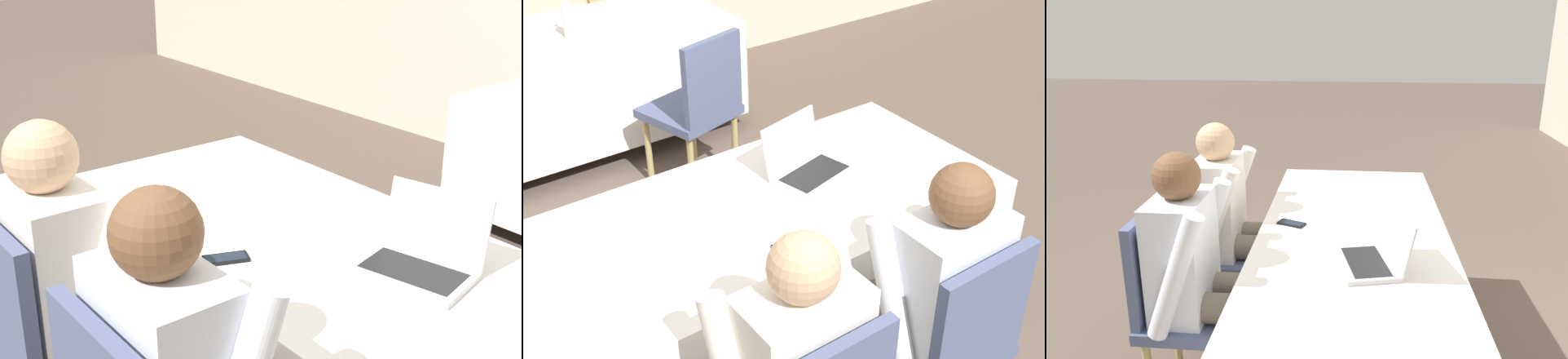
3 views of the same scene
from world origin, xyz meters
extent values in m
plane|color=brown|center=(0.00, 0.00, 0.00)|extent=(24.00, 24.00, 0.00)
cube|color=white|center=(0.00, 0.00, 0.73)|extent=(1.98, 0.88, 0.02)
cube|color=white|center=(0.00, -0.44, 0.41)|extent=(1.98, 0.01, 0.60)
cube|color=white|center=(0.00, 0.44, 0.41)|extent=(1.98, 0.01, 0.60)
cube|color=white|center=(0.98, 0.00, 0.41)|extent=(0.01, 0.88, 0.60)
cylinder|color=#333333|center=(0.00, 0.00, 0.06)|extent=(0.06, 0.06, 0.11)
cube|color=white|center=(0.12, 2.18, 0.73)|extent=(1.98, 0.88, 0.02)
cube|color=white|center=(0.12, 1.75, 0.41)|extent=(1.98, 0.01, 0.60)
cube|color=white|center=(0.12, 2.62, 0.41)|extent=(1.98, 0.01, 0.60)
cube|color=white|center=(1.11, 2.18, 0.41)|extent=(0.01, 0.88, 0.60)
cylinder|color=#333333|center=(0.12, 2.18, 0.06)|extent=(0.06, 0.06, 0.11)
cube|color=#B7B7BC|center=(0.34, 0.05, 0.75)|extent=(0.35, 0.28, 0.02)
cube|color=black|center=(0.34, 0.05, 0.76)|extent=(0.30, 0.21, 0.00)
cube|color=#B7B7BC|center=(0.31, 0.18, 0.86)|extent=(0.31, 0.12, 0.20)
cube|color=black|center=(0.31, 0.18, 0.86)|extent=(0.28, 0.10, 0.18)
cube|color=black|center=(-0.06, -0.30, 0.74)|extent=(0.11, 0.15, 0.01)
cube|color=#192333|center=(-0.06, -0.30, 0.75)|extent=(0.09, 0.13, 0.00)
cube|color=white|center=(-0.14, 0.17, 0.74)|extent=(0.32, 0.36, 0.00)
cylinder|color=#B7B7C1|center=(0.13, 2.11, 0.83)|extent=(0.06, 0.06, 0.18)
cone|color=#B7B7C1|center=(0.13, 2.11, 0.95)|extent=(0.05, 0.05, 0.07)
cylinder|color=tan|center=(0.47, -0.49, 0.21)|extent=(0.04, 0.04, 0.42)
cube|color=#4C567A|center=(0.30, -0.67, 0.44)|extent=(0.44, 0.44, 0.05)
cube|color=#4C567A|center=(0.30, -0.87, 0.69)|extent=(0.40, 0.04, 0.45)
cylinder|color=tan|center=(0.62, 1.61, 0.21)|extent=(0.04, 0.04, 0.42)
cylinder|color=tan|center=(0.28, 1.51, 0.21)|extent=(0.04, 0.04, 0.42)
cylinder|color=tan|center=(0.71, 1.27, 0.21)|extent=(0.04, 0.04, 0.42)
cylinder|color=tan|center=(0.37, 1.17, 0.21)|extent=(0.04, 0.04, 0.42)
cube|color=#4C567A|center=(0.49, 1.39, 0.44)|extent=(0.54, 0.54, 0.05)
cube|color=#4C567A|center=(0.55, 1.20, 0.69)|extent=(0.40, 0.14, 0.45)
cylinder|color=silver|center=(-0.09, -0.68, 0.74)|extent=(0.08, 0.26, 0.54)
sphere|color=tan|center=(-0.30, -0.72, 1.08)|extent=(0.20, 0.20, 0.20)
cylinder|color=#665B4C|center=(0.39, -0.54, 0.53)|extent=(0.13, 0.42, 0.13)
cylinder|color=#665B4C|center=(0.21, -0.54, 0.53)|extent=(0.13, 0.42, 0.13)
cylinder|color=#665B4C|center=(0.39, -0.36, 0.23)|extent=(0.10, 0.10, 0.47)
cylinder|color=#665B4C|center=(0.21, -0.36, 0.23)|extent=(0.10, 0.10, 0.47)
cube|color=silver|center=(0.30, -0.72, 0.73)|extent=(0.36, 0.22, 0.52)
cylinder|color=silver|center=(0.51, -0.68, 0.74)|extent=(0.08, 0.26, 0.54)
cylinder|color=silver|center=(0.09, -0.68, 0.74)|extent=(0.08, 0.26, 0.54)
sphere|color=brown|center=(0.30, -0.72, 1.08)|extent=(0.20, 0.20, 0.20)
camera|label=1|loc=(1.48, -1.38, 1.71)|focal=50.00mm
camera|label=2|loc=(-1.20, -1.90, 2.27)|focal=50.00mm
camera|label=3|loc=(2.20, -0.01, 1.69)|focal=35.00mm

